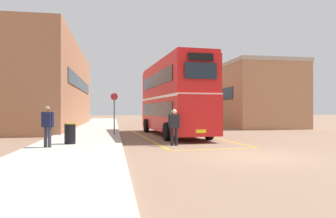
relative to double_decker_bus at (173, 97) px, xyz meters
The scene contains 11 objects.
ground_plane 5.71m from the double_decker_bus, 78.30° to the left, with size 135.60×135.60×0.00m, color #846651.
sidewalk_left 9.53m from the double_decker_bus, 126.34° to the left, with size 4.00×57.60×0.14m, color #B2ADA3.
brick_building_left 15.76m from the double_decker_bus, 131.08° to the left, with size 6.59×23.66×7.61m.
depot_building_right 15.82m from the double_decker_bus, 52.05° to the left, with size 6.49×17.04×6.14m.
double_decker_bus is the anchor object (origin of this frame).
single_deck_bus 19.85m from the double_decker_bus, 80.25° to the left, with size 3.10×10.05×3.02m.
pedestrian_boarding 5.99m from the double_decker_bus, 100.42° to the right, with size 0.57×0.31×1.71m.
pedestrian_waiting_near 9.35m from the double_decker_bus, 134.97° to the right, with size 0.52×0.45×1.70m.
litter_bin 8.15m from the double_decker_bus, 136.99° to the right, with size 0.52×0.52×0.93m.
bus_stop_sign 3.93m from the double_decker_bus, behind, with size 0.44×0.08×2.57m.
bay_marking_yellow 3.17m from the double_decker_bus, 88.17° to the right, with size 4.96×12.87×0.01m.
Camera 1 is at (-4.88, -10.70, 1.69)m, focal length 33.43 mm.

